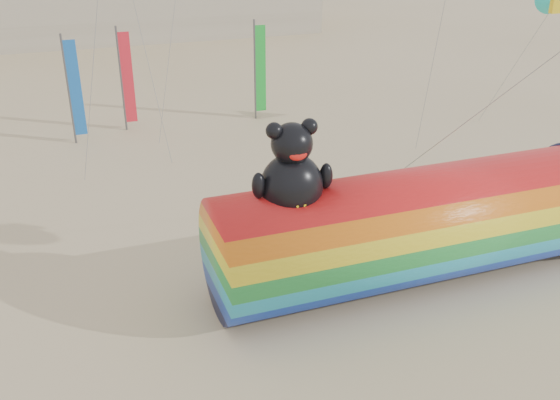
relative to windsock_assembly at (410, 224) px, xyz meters
name	(u,v)px	position (x,y,z in m)	size (l,w,h in m)	color
ground	(281,297)	(-3.96, 0.27, -1.84)	(160.00, 160.00, 0.00)	#CCB58C
windsock_assembly	(410,224)	(0.00, 0.00, 0.00)	(12.02, 3.66, 5.54)	red
kite_handler	(540,180)	(7.52, 2.99, -0.89)	(0.69, 0.45, 1.89)	slate
festival_banners	(156,79)	(-4.55, 16.67, 0.80)	(10.00, 1.28, 5.20)	#59595E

